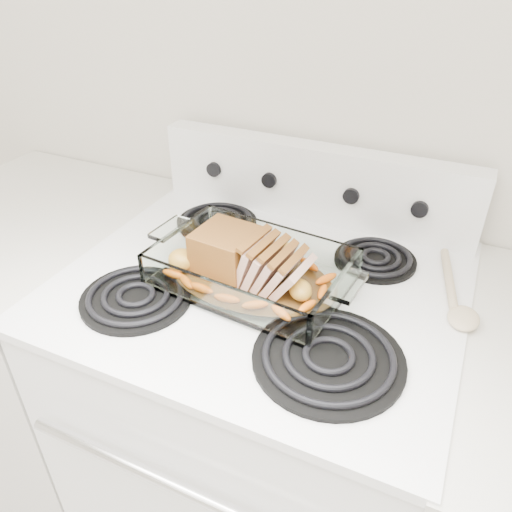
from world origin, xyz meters
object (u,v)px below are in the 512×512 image
at_px(counter_left, 59,351).
at_px(baking_dish, 252,274).
at_px(pork_roast, 241,257).
at_px(electric_range, 261,426).

distance_m(counter_left, baking_dish, 0.82).
bearing_deg(pork_roast, counter_left, 156.23).
distance_m(counter_left, pork_roast, 0.82).
bearing_deg(baking_dish, pork_roast, -174.62).
bearing_deg(electric_range, counter_left, -179.90).
bearing_deg(counter_left, electric_range, 0.10).
bearing_deg(counter_left, baking_dish, -2.22).
xyz_separation_m(electric_range, counter_left, (-0.67, -0.00, -0.02)).
bearing_deg(counter_left, pork_roast, -2.30).
relative_size(electric_range, counter_left, 1.20).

